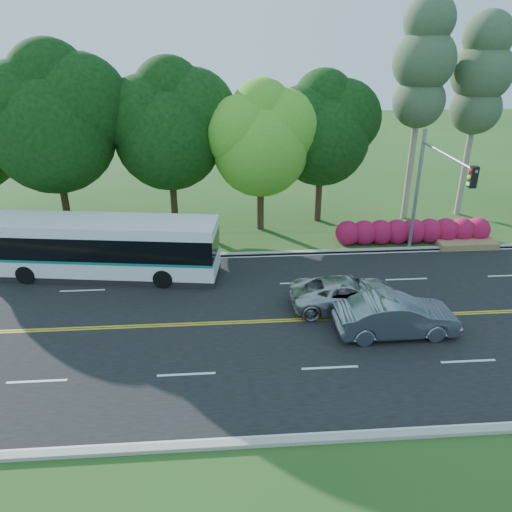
{
  "coord_description": "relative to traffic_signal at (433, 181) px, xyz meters",
  "views": [
    {
      "loc": [
        -4.5,
        -18.86,
        11.97
      ],
      "look_at": [
        -2.95,
        2.0,
        2.31
      ],
      "focal_mm": 35.0,
      "sensor_mm": 36.0,
      "label": 1
    }
  ],
  "objects": [
    {
      "name": "transit_bus",
      "position": [
        -17.11,
        -0.25,
        -3.13
      ],
      "size": [
        11.99,
        4.14,
        3.08
      ],
      "rotation": [
        0.0,
        0.0,
        -0.14
      ],
      "color": "white",
      "rests_on": "road"
    },
    {
      "name": "curb_south",
      "position": [
        -6.49,
        -12.55,
        -4.6
      ],
      "size": [
        60.0,
        0.3,
        0.15
      ],
      "primitive_type": "cube",
      "color": "#A8A398",
      "rests_on": "ground"
    },
    {
      "name": "ground",
      "position": [
        -6.49,
        -5.4,
        -4.67
      ],
      "size": [
        120.0,
        120.0,
        0.0
      ],
      "primitive_type": "plane",
      "color": "#214F1A",
      "rests_on": "ground"
    },
    {
      "name": "traffic_signal",
      "position": [
        0.0,
        0.0,
        0.0
      ],
      "size": [
        0.42,
        6.1,
        7.0
      ],
      "color": "gray",
      "rests_on": "ground"
    },
    {
      "name": "grass_verge",
      "position": [
        -6.49,
        3.6,
        -4.62
      ],
      "size": [
        60.0,
        4.0,
        0.1
      ],
      "primitive_type": "cube",
      "color": "#214F1A",
      "rests_on": "ground"
    },
    {
      "name": "sedan",
      "position": [
        -3.77,
        -6.76,
        -3.8
      ],
      "size": [
        5.19,
        1.91,
        1.7
      ],
      "primitive_type": "imported",
      "rotation": [
        0.0,
        0.0,
        1.59
      ],
      "color": "slate",
      "rests_on": "road"
    },
    {
      "name": "road",
      "position": [
        -6.49,
        -5.4,
        -4.66
      ],
      "size": [
        60.0,
        14.0,
        0.02
      ],
      "primitive_type": "cube",
      "color": "black",
      "rests_on": "ground"
    },
    {
      "name": "suv",
      "position": [
        -5.32,
        -4.49,
        -3.93
      ],
      "size": [
        5.22,
        2.46,
        1.44
      ],
      "primitive_type": "imported",
      "rotation": [
        0.0,
        0.0,
        1.56
      ],
      "color": "#AFB1B4",
      "rests_on": "road"
    },
    {
      "name": "curb_north",
      "position": [
        -6.49,
        1.75,
        -4.6
      ],
      "size": [
        60.0,
        0.3,
        0.15
      ],
      "primitive_type": "cube",
      "color": "#A8A398",
      "rests_on": "ground"
    },
    {
      "name": "tree_row",
      "position": [
        -11.65,
        6.73,
        2.06
      ],
      "size": [
        44.7,
        9.1,
        13.84
      ],
      "color": "black",
      "rests_on": "ground"
    },
    {
      "name": "bougainvillea_hedge",
      "position": [
        0.69,
        2.75,
        -3.95
      ],
      "size": [
        9.5,
        2.25,
        1.5
      ],
      "color": "#A10D48",
      "rests_on": "ground"
    },
    {
      "name": "lane_markings",
      "position": [
        -6.59,
        -5.4,
        -4.65
      ],
      "size": [
        57.6,
        13.82,
        0.0
      ],
      "color": "gold",
      "rests_on": "road"
    }
  ]
}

